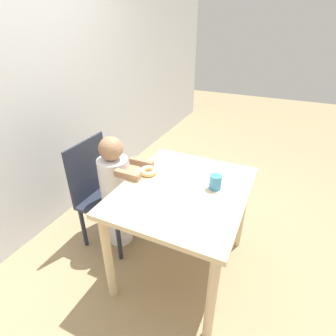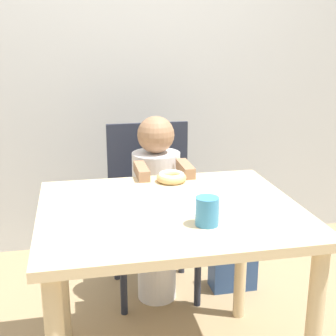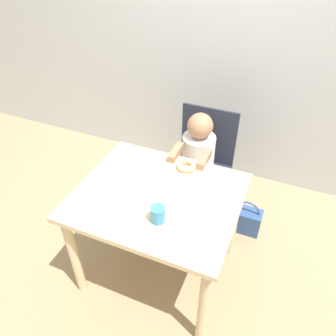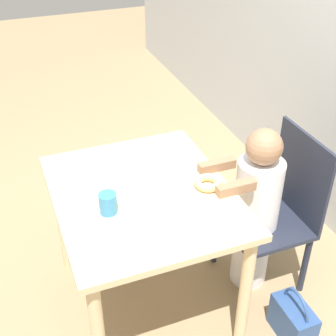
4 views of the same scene
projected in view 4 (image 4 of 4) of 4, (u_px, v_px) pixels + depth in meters
The scene contains 8 objects.
ground_plane at pixel (146, 299), 2.68m from camera, with size 12.00×12.00×0.00m, color #997F5B.
dining_table at pixel (143, 211), 2.32m from camera, with size 1.00×0.84×0.77m.
chair at pixel (276, 211), 2.60m from camera, with size 0.46×0.43×0.93m.
child_figure at pixel (255, 211), 2.54m from camera, with size 0.26×0.43×1.01m.
donut at pixel (208, 183), 2.28m from camera, with size 0.13×0.13×0.04m.
napkin at pixel (153, 187), 2.29m from camera, with size 0.32×0.32×0.00m.
handbag at pixel (293, 320), 2.42m from camera, with size 0.25×0.14×0.32m.
cup at pixel (108, 203), 2.10m from camera, with size 0.08×0.08×0.10m.
Camera 4 is at (1.73, -0.54, 2.11)m, focal length 50.00 mm.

